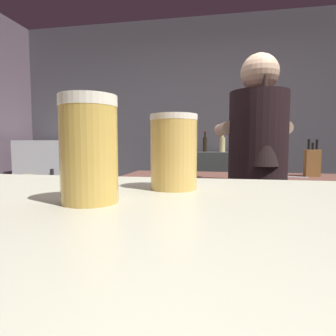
# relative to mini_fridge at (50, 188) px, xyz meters

# --- Properties ---
(wall_back) EXTENTS (5.20, 0.10, 2.70)m
(wall_back) POSITION_rel_mini_fridge_xyz_m (2.04, 0.45, 0.75)
(wall_back) COLOR #49474C
(wall_back) RESTS_ON ground
(prep_counter) EXTENTS (2.10, 0.60, 0.91)m
(prep_counter) POSITION_rel_mini_fridge_xyz_m (2.39, -0.98, -0.14)
(prep_counter) COLOR brown
(prep_counter) RESTS_ON ground
(back_shelf) EXTENTS (0.95, 0.36, 1.06)m
(back_shelf) POSITION_rel_mini_fridge_xyz_m (2.25, 0.17, -0.07)
(back_shelf) COLOR #373C39
(back_shelf) RESTS_ON ground
(mini_fridge) EXTENTS (0.62, 0.58, 1.19)m
(mini_fridge) POSITION_rel_mini_fridge_xyz_m (0.00, 0.00, 0.00)
(mini_fridge) COLOR white
(mini_fridge) RESTS_ON ground
(bartender) EXTENTS (0.47, 0.54, 1.67)m
(bartender) POSITION_rel_mini_fridge_xyz_m (2.30, -1.43, 0.37)
(bartender) COLOR #302436
(bartender) RESTS_ON ground
(knife_block) EXTENTS (0.10, 0.08, 0.28)m
(knife_block) POSITION_rel_mini_fridge_xyz_m (2.76, -0.92, 0.42)
(knife_block) COLOR olive
(knife_block) RESTS_ON prep_counter
(mixing_bowl) EXTENTS (0.16, 0.16, 0.04)m
(mixing_bowl) POSITION_rel_mini_fridge_xyz_m (1.80, -0.89, 0.33)
(mixing_bowl) COLOR #466994
(mixing_bowl) RESTS_ON prep_counter
(chefs_knife) EXTENTS (0.24, 0.06, 0.01)m
(chefs_knife) POSITION_rel_mini_fridge_xyz_m (2.58, -1.03, 0.31)
(chefs_knife) COLOR silver
(chefs_knife) RESTS_ON prep_counter
(pint_glass_near) EXTENTS (0.08, 0.08, 0.13)m
(pint_glass_near) POSITION_rel_mini_fridge_xyz_m (2.00, -2.70, 0.54)
(pint_glass_near) COLOR #DDB258
(pint_glass_near) RESTS_ON bar_counter
(pint_glass_far) EXTENTS (0.08, 0.08, 0.14)m
(pint_glass_far) POSITION_rel_mini_fridge_xyz_m (1.91, -2.83, 0.54)
(pint_glass_far) COLOR gold
(pint_glass_far) RESTS_ON bar_counter
(bottle_hot_sauce) EXTENTS (0.06, 0.06, 0.22)m
(bottle_hot_sauce) POSITION_rel_mini_fridge_xyz_m (2.44, 0.11, 0.55)
(bottle_hot_sauce) COLOR black
(bottle_hot_sauce) RESTS_ON back_shelf
(bottle_vinegar) EXTENTS (0.05, 0.05, 0.25)m
(bottle_vinegar) POSITION_rel_mini_fridge_xyz_m (1.90, 0.26, 0.56)
(bottle_vinegar) COLOR black
(bottle_vinegar) RESTS_ON back_shelf
(bottle_olive_oil) EXTENTS (0.07, 0.07, 0.25)m
(bottle_olive_oil) POSITION_rel_mini_fridge_xyz_m (2.10, 0.15, 0.56)
(bottle_olive_oil) COLOR #D3C47E
(bottle_olive_oil) RESTS_ON back_shelf
(bottle_soy) EXTENTS (0.06, 0.06, 0.23)m
(bottle_soy) POSITION_rel_mini_fridge_xyz_m (2.65, 0.19, 0.55)
(bottle_soy) COLOR #295993
(bottle_soy) RESTS_ON back_shelf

